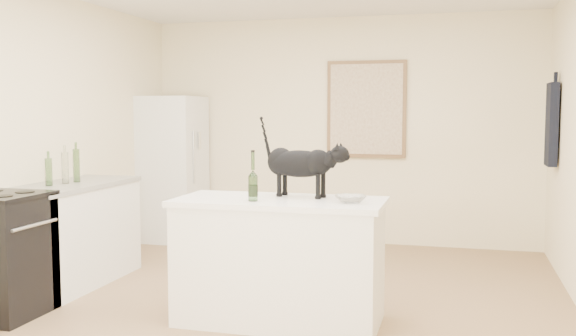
{
  "coord_description": "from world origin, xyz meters",
  "views": [
    {
      "loc": [
        1.34,
        -4.57,
        1.53
      ],
      "look_at": [
        0.15,
        -0.15,
        1.12
      ],
      "focal_mm": 39.92,
      "sensor_mm": 36.0,
      "label": 1
    }
  ],
  "objects_px": {
    "fridge": "(172,169)",
    "glass_bowl": "(350,199)",
    "wine_bottle": "(253,179)",
    "stove": "(0,256)",
    "black_cat": "(300,167)"
  },
  "relations": [
    {
      "from": "glass_bowl",
      "to": "stove",
      "type": "bearing_deg",
      "value": -172.59
    },
    {
      "from": "stove",
      "to": "fridge",
      "type": "xyz_separation_m",
      "value": [
        0.0,
        2.95,
        0.4
      ]
    },
    {
      "from": "fridge",
      "to": "wine_bottle",
      "type": "bearing_deg",
      "value": -54.85
    },
    {
      "from": "wine_bottle",
      "to": "glass_bowl",
      "type": "height_order",
      "value": "wine_bottle"
    },
    {
      "from": "fridge",
      "to": "wine_bottle",
      "type": "distance_m",
      "value": 3.31
    },
    {
      "from": "wine_bottle",
      "to": "glass_bowl",
      "type": "bearing_deg",
      "value": 7.04
    },
    {
      "from": "wine_bottle",
      "to": "stove",
      "type": "bearing_deg",
      "value": -172.46
    },
    {
      "from": "stove",
      "to": "black_cat",
      "type": "distance_m",
      "value": 2.33
    },
    {
      "from": "black_cat",
      "to": "fridge",
      "type": "bearing_deg",
      "value": 143.49
    },
    {
      "from": "black_cat",
      "to": "wine_bottle",
      "type": "bearing_deg",
      "value": -120.38
    },
    {
      "from": "fridge",
      "to": "glass_bowl",
      "type": "xyz_separation_m",
      "value": [
        2.57,
        -2.62,
        0.08
      ]
    },
    {
      "from": "stove",
      "to": "fridge",
      "type": "bearing_deg",
      "value": 90.0
    },
    {
      "from": "fridge",
      "to": "black_cat",
      "type": "height_order",
      "value": "fridge"
    },
    {
      "from": "fridge",
      "to": "stove",
      "type": "bearing_deg",
      "value": -90.0
    },
    {
      "from": "stove",
      "to": "glass_bowl",
      "type": "xyz_separation_m",
      "value": [
        2.57,
        0.33,
        0.48
      ]
    }
  ]
}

